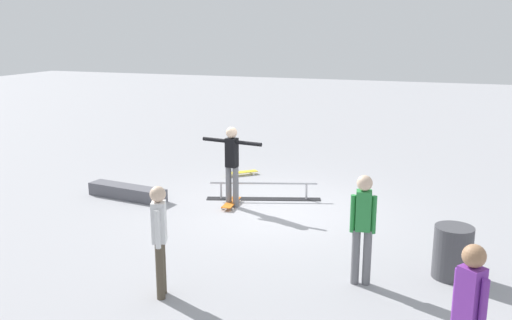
# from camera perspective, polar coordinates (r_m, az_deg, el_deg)

# --- Properties ---
(ground_plane) EXTENTS (60.00, 60.00, 0.00)m
(ground_plane) POSITION_cam_1_polar(r_m,az_deg,el_deg) (11.58, 1.30, -5.12)
(ground_plane) COLOR #9E9EA3
(grind_rail) EXTENTS (2.46, 1.00, 0.39)m
(grind_rail) POSITION_cam_1_polar(r_m,az_deg,el_deg) (12.23, 0.79, -3.27)
(grind_rail) COLOR black
(grind_rail) RESTS_ON ground_plane
(skate_ledge) EXTENTS (1.93, 0.63, 0.28)m
(skate_ledge) POSITION_cam_1_polar(r_m,az_deg,el_deg) (12.64, -13.04, -3.21)
(skate_ledge) COLOR #595960
(skate_ledge) RESTS_ON ground_plane
(skater_main) EXTENTS (1.37, 0.27, 1.70)m
(skater_main) POSITION_cam_1_polar(r_m,az_deg,el_deg) (11.54, -2.49, -0.09)
(skater_main) COLOR slate
(skater_main) RESTS_ON ground_plane
(skateboard_main) EXTENTS (0.31, 0.81, 0.09)m
(skateboard_main) POSITION_cam_1_polar(r_m,az_deg,el_deg) (11.81, -2.54, -4.38)
(skateboard_main) COLOR orange
(skateboard_main) RESTS_ON ground_plane
(bystander_purple_shirt) EXTENTS (0.35, 0.29, 1.67)m
(bystander_purple_shirt) POSITION_cam_1_polar(r_m,az_deg,el_deg) (6.01, 20.93, -14.56)
(bystander_purple_shirt) COLOR black
(bystander_purple_shirt) RESTS_ON ground_plane
(bystander_white_shirt) EXTENTS (0.25, 0.36, 1.61)m
(bystander_white_shirt) POSITION_cam_1_polar(r_m,az_deg,el_deg) (7.80, -9.86, -7.60)
(bystander_white_shirt) COLOR brown
(bystander_white_shirt) RESTS_ON ground_plane
(bystander_green_shirt) EXTENTS (0.38, 0.23, 1.65)m
(bystander_green_shirt) POSITION_cam_1_polar(r_m,az_deg,el_deg) (8.19, 10.88, -6.42)
(bystander_green_shirt) COLOR slate
(bystander_green_shirt) RESTS_ON ground_plane
(loose_skateboard_yellow) EXTENTS (0.73, 0.68, 0.09)m
(loose_skateboard_yellow) POSITION_cam_1_polar(r_m,az_deg,el_deg) (14.24, -1.43, -1.27)
(loose_skateboard_yellow) COLOR yellow
(loose_skateboard_yellow) RESTS_ON ground_plane
(trash_bin) EXTENTS (0.58, 0.58, 0.80)m
(trash_bin) POSITION_cam_1_polar(r_m,az_deg,el_deg) (8.95, 19.49, -8.89)
(trash_bin) COLOR #47474C
(trash_bin) RESTS_ON ground_plane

